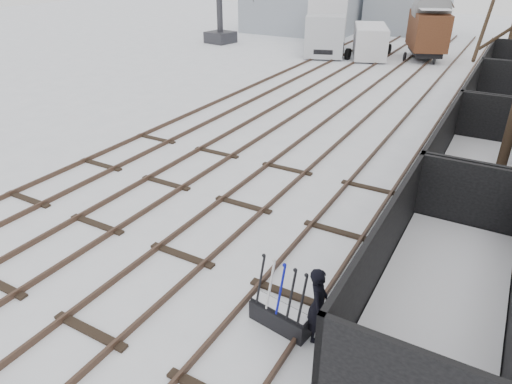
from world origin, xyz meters
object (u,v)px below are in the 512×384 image
at_px(freight_wagon_a, 439,300).
at_px(crane, 221,9).
at_px(panel_van, 370,41).
at_px(worker, 318,305).
at_px(ground_frame, 280,315).
at_px(box_van_wagon, 428,29).
at_px(lorry, 327,23).

distance_m(freight_wagon_a, crane, 34.75).
bearing_deg(panel_van, worker, -95.01).
bearing_deg(ground_frame, box_van_wagon, 104.86).
relative_size(ground_frame, lorry, 0.17).
distance_m(ground_frame, panel_van, 28.51).
distance_m(ground_frame, crane, 34.03).
bearing_deg(worker, crane, 19.94).
relative_size(ground_frame, crane, 0.14).
distance_m(panel_van, crane, 12.97).
xyz_separation_m(freight_wagon_a, box_van_wagon, (-5.85, 27.85, 1.07)).
relative_size(worker, panel_van, 0.30).
bearing_deg(lorry, box_van_wagon, -16.38).
height_order(worker, box_van_wagon, box_van_wagon).
relative_size(freight_wagon_a, panel_van, 1.15).
bearing_deg(panel_van, lorry, 145.01).
distance_m(ground_frame, box_van_wagon, 29.23).
xyz_separation_m(ground_frame, lorry, (-10.56, 28.67, 1.72)).
bearing_deg(panel_van, box_van_wagon, -0.28).
bearing_deg(box_van_wagon, panel_van, 179.60).
xyz_separation_m(box_van_wagon, lorry, (-7.46, -0.34, -0.05)).
xyz_separation_m(ground_frame, box_van_wagon, (-3.10, 29.02, 1.77)).
distance_m(box_van_wagon, panel_van, 4.02).
height_order(ground_frame, box_van_wagon, box_van_wagon).
bearing_deg(crane, lorry, 15.56).
bearing_deg(freight_wagon_a, ground_frame, -157.08).
xyz_separation_m(worker, crane, (-20.40, 27.57, 1.90)).
xyz_separation_m(lorry, crane, (-9.09, -1.00, 0.71)).
bearing_deg(worker, lorry, 5.04).
bearing_deg(lorry, freight_wagon_a, -83.20).
height_order(lorry, panel_van, lorry).
bearing_deg(freight_wagon_a, panel_van, 109.76).
distance_m(worker, crane, 34.35).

